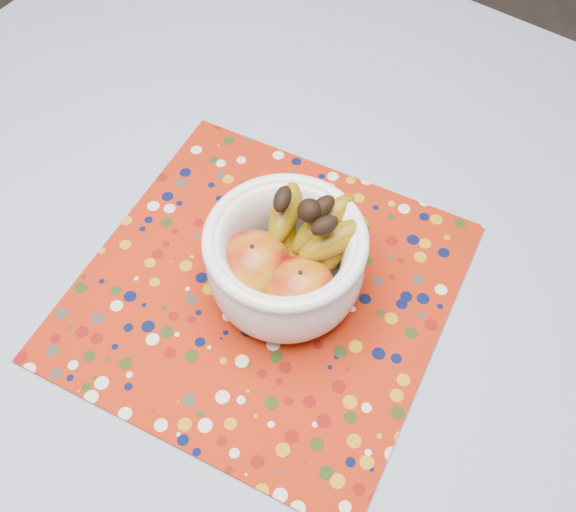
{
  "coord_description": "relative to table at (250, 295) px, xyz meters",
  "views": [
    {
      "loc": [
        0.32,
        -0.36,
        1.49
      ],
      "look_at": [
        0.07,
        -0.0,
        0.83
      ],
      "focal_mm": 42.0,
      "sensor_mm": 36.0,
      "label": 1
    }
  ],
  "objects": [
    {
      "name": "table",
      "position": [
        0.0,
        0.0,
        0.0
      ],
      "size": [
        1.2,
        1.2,
        0.75
      ],
      "color": "brown",
      "rests_on": "ground"
    },
    {
      "name": "tablecloth",
      "position": [
        0.0,
        0.0,
        0.08
      ],
      "size": [
        1.32,
        1.32,
        0.01
      ],
      "primitive_type": "cube",
      "color": "slate",
      "rests_on": "table"
    },
    {
      "name": "placemat",
      "position": [
        0.04,
        -0.02,
        0.09
      ],
      "size": [
        0.5,
        0.5,
        0.0
      ],
      "primitive_type": "cube",
      "rotation": [
        0.0,
        0.0,
        0.15
      ],
      "color": "#951C08",
      "rests_on": "tablecloth"
    },
    {
      "name": "fruit_bowl",
      "position": [
        0.07,
        0.0,
        0.16
      ],
      "size": [
        0.2,
        0.21,
        0.15
      ],
      "color": "white",
      "rests_on": "placemat"
    }
  ]
}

